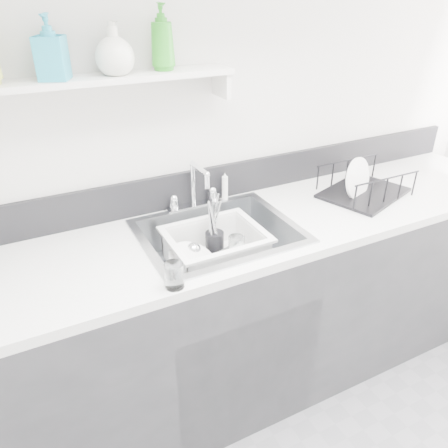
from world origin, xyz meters
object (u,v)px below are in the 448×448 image
counter_run (219,318)px  wash_tub (215,249)px  sink (219,250)px  dish_rack (365,181)px

counter_run → wash_tub: (-0.01, 0.01, 0.37)m
sink → counter_run: bearing=0.0°
sink → dish_rack: bearing=0.8°
counter_run → sink: size_ratio=5.00×
counter_run → sink: bearing=0.0°
wash_tub → dish_rack: (0.80, -0.00, 0.16)m
counter_run → dish_rack: 0.95m
wash_tub → sink: bearing=-54.9°
counter_run → wash_tub: bearing=125.1°
sink → dish_rack: 0.81m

